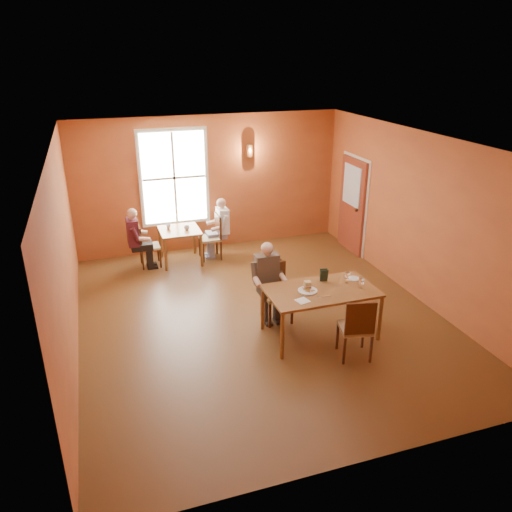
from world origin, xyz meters
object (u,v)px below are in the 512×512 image
object	(u,v)px
diner_white	(211,231)
diner_maroon	(147,237)
chair_empty	(355,327)
second_table	(180,246)
chair_diner_white	(210,237)
chair_diner_main	(277,294)
main_table	(320,312)
chair_diner_maroon	(150,245)
diner_main	(278,287)

from	to	relation	value
diner_white	diner_maroon	bearing A→B (deg)	90.00
chair_empty	second_table	world-z (taller)	chair_empty
second_table	chair_diner_white	distance (m)	0.66
second_table	chair_diner_main	bearing A→B (deg)	-70.10
main_table	chair_empty	size ratio (longest dim) A/B	1.72
second_table	chair_diner_maroon	world-z (taller)	chair_diner_maroon
chair_diner_white	diner_maroon	xyz separation A→B (m)	(-1.33, 0.00, 0.15)
diner_main	chair_diner_maroon	bearing A→B (deg)	-60.22
chair_diner_white	chair_diner_main	bearing A→B (deg)	-171.69
chair_diner_white	diner_white	xyz separation A→B (m)	(0.03, 0.00, 0.14)
diner_maroon	diner_main	bearing A→B (deg)	30.21
diner_main	diner_maroon	xyz separation A→B (m)	(-1.77, 3.04, -0.01)
main_table	diner_maroon	bearing A→B (deg)	121.81
diner_main	second_table	distance (m)	3.24
chair_empty	chair_diner_white	size ratio (longest dim) A/B	1.02
chair_diner_main	chair_diner_white	xyz separation A→B (m)	(-0.44, 3.01, -0.01)
diner_main	second_table	bearing A→B (deg)	-70.28
second_table	chair_diner_white	xyz separation A→B (m)	(0.65, 0.00, 0.12)
main_table	second_table	distance (m)	3.99
chair_diner_maroon	diner_maroon	world-z (taller)	diner_maroon
chair_empty	chair_diner_main	bearing A→B (deg)	130.41
main_table	chair_diner_white	bearing A→B (deg)	104.40
main_table	second_table	bearing A→B (deg)	113.48
chair_empty	diner_maroon	size ratio (longest dim) A/B	0.78
diner_white	chair_empty	bearing A→B (deg)	-165.40
diner_maroon	chair_empty	bearing A→B (deg)	29.75
chair_diner_main	main_table	bearing A→B (deg)	127.57
main_table	chair_diner_white	xyz separation A→B (m)	(-0.94, 3.66, 0.09)
chair_diner_main	diner_maroon	distance (m)	3.49
chair_diner_main	diner_main	distance (m)	0.15
main_table	chair_diner_white	world-z (taller)	chair_diner_white
chair_diner_main	chair_diner_maroon	distance (m)	3.48
chair_empty	diner_white	world-z (taller)	diner_white
diner_white	diner_maroon	xyz separation A→B (m)	(-1.36, 0.00, 0.01)
chair_empty	main_table	bearing A→B (deg)	120.09
second_table	chair_diner_maroon	distance (m)	0.66
diner_main	chair_empty	bearing A→B (deg)	118.70
diner_main	diner_maroon	bearing A→B (deg)	-59.79
diner_main	chair_empty	size ratio (longest dim) A/B	1.29
chair_diner_main	diner_white	bearing A→B (deg)	-82.25
main_table	chair_diner_maroon	xyz separation A→B (m)	(-2.24, 3.66, 0.05)
main_table	diner_main	bearing A→B (deg)	128.88
diner_maroon	main_table	bearing A→B (deg)	31.81
main_table	diner_white	size ratio (longest dim) A/B	1.36
diner_white	chair_diner_maroon	size ratio (longest dim) A/B	1.39
second_table	diner_white	distance (m)	0.73
diner_white	chair_diner_maroon	bearing A→B (deg)	90.00
diner_white	main_table	bearing A→B (deg)	-166.04
diner_main	chair_diner_maroon	world-z (taller)	diner_main
diner_maroon	chair_diner_white	bearing A→B (deg)	90.00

